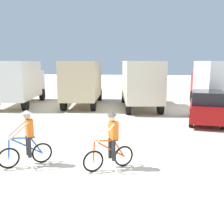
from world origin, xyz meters
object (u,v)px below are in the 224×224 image
object	(u,v)px
box_truck_white_box	(19,81)
sedan_parked	(207,107)
cyclist_orange_shirt	(27,140)
box_truck_avon_van	(216,83)
cyclist_cowboy_hat	(111,143)
box_truck_cream_rv	(141,82)
box_truck_tan_camper	(83,81)

from	to	relation	value
box_truck_white_box	sedan_parked	distance (m)	13.66
sedan_parked	cyclist_orange_shirt	distance (m)	10.02
box_truck_avon_van	cyclist_cowboy_hat	xyz separation A→B (m)	(-5.73, -11.69, -1.03)
box_truck_white_box	box_truck_cream_rv	distance (m)	9.16
box_truck_tan_camper	sedan_parked	xyz separation A→B (m)	(8.13, -4.91, -0.99)
box_truck_white_box	box_truck_tan_camper	size ratio (longest dim) A/B	1.01
box_truck_white_box	cyclist_cowboy_hat	distance (m)	14.36
cyclist_cowboy_hat	box_truck_cream_rv	bearing A→B (deg)	87.36
cyclist_orange_shirt	box_truck_avon_van	bearing A→B (deg)	54.38
box_truck_white_box	box_truck_cream_rv	world-z (taller)	same
box_truck_tan_camper	box_truck_avon_van	size ratio (longest dim) A/B	1.02
box_truck_white_box	sedan_parked	world-z (taller)	box_truck_white_box
cyclist_cowboy_hat	box_truck_white_box	bearing A→B (deg)	127.06
cyclist_orange_shirt	box_truck_cream_rv	bearing A→B (deg)	74.25
box_truck_avon_van	box_truck_cream_rv	bearing A→B (deg)	-176.29
sedan_parked	cyclist_orange_shirt	world-z (taller)	cyclist_orange_shirt
box_truck_tan_camper	cyclist_cowboy_hat	xyz separation A→B (m)	(3.84, -12.01, -1.03)
box_truck_cream_rv	box_truck_avon_van	world-z (taller)	same
box_truck_white_box	sedan_parked	size ratio (longest dim) A/B	1.59
box_truck_cream_rv	box_truck_avon_van	size ratio (longest dim) A/B	1.03
sedan_parked	cyclist_cowboy_hat	size ratio (longest dim) A/B	2.43
box_truck_tan_camper	cyclist_cowboy_hat	size ratio (longest dim) A/B	3.81
box_truck_tan_camper	cyclist_cowboy_hat	distance (m)	12.65
box_truck_cream_rv	sedan_parked	distance (m)	5.76
cyclist_cowboy_hat	sedan_parked	bearing A→B (deg)	58.88
sedan_parked	cyclist_cowboy_hat	bearing A→B (deg)	-121.12
cyclist_orange_shirt	cyclist_cowboy_hat	size ratio (longest dim) A/B	1.00
box_truck_white_box	box_truck_tan_camper	bearing A→B (deg)	6.88
box_truck_tan_camper	box_truck_avon_van	xyz separation A→B (m)	(9.58, -0.32, 0.00)
box_truck_white_box	box_truck_cream_rv	size ratio (longest dim) A/B	1.00
box_truck_avon_van	cyclist_orange_shirt	xyz separation A→B (m)	(-8.43, -11.77, -1.03)
box_truck_avon_van	sedan_parked	world-z (taller)	box_truck_avon_van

